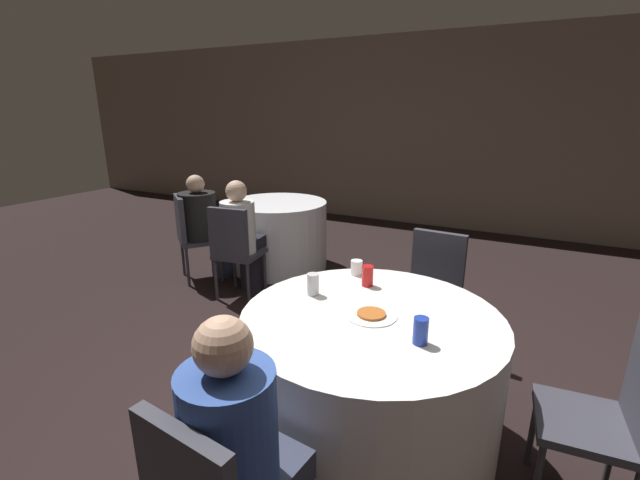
% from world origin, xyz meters
% --- Properties ---
extents(ground_plane, '(16.00, 16.00, 0.00)m').
position_xyz_m(ground_plane, '(0.00, 0.00, 0.00)').
color(ground_plane, black).
extents(wall_back, '(16.00, 0.06, 2.80)m').
position_xyz_m(wall_back, '(0.00, 4.75, 1.40)').
color(wall_back, gray).
rests_on(wall_back, ground_plane).
extents(table_near, '(1.31, 1.31, 0.76)m').
position_xyz_m(table_near, '(0.17, -0.00, 0.38)').
color(table_near, white).
rests_on(table_near, ground_plane).
extents(table_far, '(1.09, 1.09, 0.76)m').
position_xyz_m(table_far, '(-1.72, 2.10, 0.38)').
color(table_far, silver).
rests_on(table_far, ground_plane).
extents(chair_near_north, '(0.43, 0.43, 0.91)m').
position_xyz_m(chair_near_north, '(0.25, 1.06, 0.54)').
color(chair_near_north, '#383842').
rests_on(chair_near_north, ground_plane).
extents(chair_near_east, '(0.43, 0.43, 0.91)m').
position_xyz_m(chair_near_east, '(1.24, 0.08, 0.54)').
color(chair_near_east, '#383842').
rests_on(chair_near_east, ground_plane).
extents(chair_far_south, '(0.45, 0.45, 0.91)m').
position_xyz_m(chair_far_south, '(-1.59, 1.15, 0.54)').
color(chair_far_south, '#383842').
rests_on(chair_far_south, ground_plane).
extents(chair_far_southwest, '(0.56, 0.56, 0.91)m').
position_xyz_m(chair_far_southwest, '(-2.31, 1.35, 0.54)').
color(chair_far_southwest, '#383842').
rests_on(chair_far_southwest, ground_plane).
extents(person_black_shirt, '(0.50, 0.51, 1.11)m').
position_xyz_m(person_black_shirt, '(-2.22, 1.47, 0.58)').
color(person_black_shirt, '#33384C').
rests_on(person_black_shirt, ground_plane).
extents(person_blue_shirt, '(0.33, 0.49, 1.16)m').
position_xyz_m(person_blue_shirt, '(0.07, -0.90, 0.58)').
color(person_blue_shirt, '#33384C').
rests_on(person_blue_shirt, ground_plane).
extents(person_white_shirt, '(0.34, 0.50, 1.12)m').
position_xyz_m(person_white_shirt, '(-1.61, 1.32, 0.56)').
color(person_white_shirt, black).
rests_on(person_white_shirt, ground_plane).
extents(pizza_plate_near, '(0.25, 0.25, 0.02)m').
position_xyz_m(pizza_plate_near, '(0.17, -0.01, 0.76)').
color(pizza_plate_near, white).
rests_on(pizza_plate_near, table_near).
extents(soda_can_silver, '(0.07, 0.07, 0.12)m').
position_xyz_m(soda_can_silver, '(-0.21, 0.09, 0.82)').
color(soda_can_silver, silver).
rests_on(soda_can_silver, table_near).
extents(soda_can_blue, '(0.07, 0.07, 0.12)m').
position_xyz_m(soda_can_blue, '(0.45, -0.15, 0.82)').
color(soda_can_blue, '#1E38A5').
rests_on(soda_can_blue, table_near).
extents(soda_can_red, '(0.07, 0.07, 0.12)m').
position_xyz_m(soda_can_red, '(0.02, 0.34, 0.82)').
color(soda_can_red, red).
rests_on(soda_can_red, table_near).
extents(cup_near, '(0.07, 0.07, 0.09)m').
position_xyz_m(cup_near, '(-0.11, 0.48, 0.80)').
color(cup_near, white).
rests_on(cup_near, table_near).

